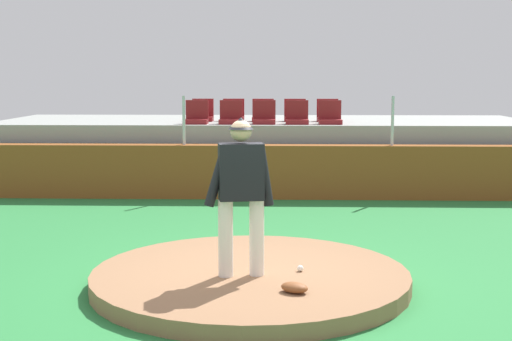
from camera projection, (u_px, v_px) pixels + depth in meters
name	position (u px, v px, depth m)	size (l,w,h in m)	color
ground_plane	(250.00, 286.00, 8.39)	(60.00, 60.00, 0.00)	#2A7B3B
pitchers_mound	(250.00, 278.00, 8.37)	(3.72, 3.72, 0.19)	#916848
pitcher	(241.00, 185.00, 8.02)	(0.80, 0.34, 1.81)	white
baseball	(300.00, 268.00, 8.32)	(0.07, 0.07, 0.07)	white
fielding_glove	(294.00, 288.00, 7.51)	(0.30, 0.20, 0.11)	brown
brick_barrier	(262.00, 172.00, 14.35)	(12.38, 0.40, 1.08)	brown
fence_post_left	(184.00, 120.00, 14.26)	(0.06, 0.06, 0.98)	silver
fence_post_right	(393.00, 121.00, 14.13)	(0.06, 0.06, 0.98)	silver
bleacher_platform	(265.00, 150.00, 16.72)	(12.07, 3.95, 1.43)	#949993
stadium_chair_0	(197.00, 116.00, 15.21)	(0.48, 0.44, 0.50)	maroon
stadium_chair_1	(231.00, 116.00, 15.18)	(0.48, 0.44, 0.50)	maroon
stadium_chair_2	(264.00, 116.00, 15.18)	(0.48, 0.44, 0.50)	maroon
stadium_chair_3	(297.00, 117.00, 15.15)	(0.48, 0.44, 0.50)	maroon
stadium_chair_4	(330.00, 117.00, 15.15)	(0.48, 0.44, 0.50)	maroon
stadium_chair_5	(203.00, 114.00, 16.12)	(0.48, 0.44, 0.50)	maroon
stadium_chair_6	(233.00, 114.00, 16.11)	(0.48, 0.44, 0.50)	maroon
stadium_chair_7	(263.00, 114.00, 16.04)	(0.48, 0.44, 0.50)	maroon
stadium_chair_8	(295.00, 114.00, 16.04)	(0.48, 0.44, 0.50)	maroon
stadium_chair_9	(328.00, 114.00, 16.02)	(0.48, 0.44, 0.50)	maroon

